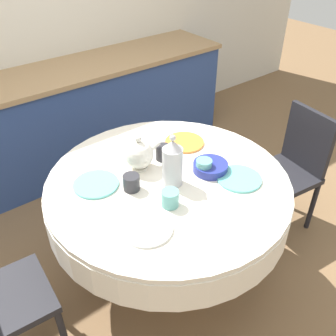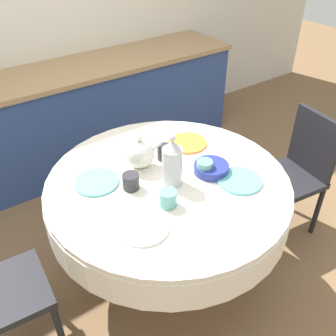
% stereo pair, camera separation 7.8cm
% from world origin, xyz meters
% --- Properties ---
extents(ground_plane, '(12.00, 12.00, 0.00)m').
position_xyz_m(ground_plane, '(0.00, 0.00, 0.00)').
color(ground_plane, brown).
extents(wall_back, '(7.00, 0.05, 2.60)m').
position_xyz_m(wall_back, '(0.00, 1.89, 1.30)').
color(wall_back, silver).
rests_on(wall_back, ground_plane).
extents(kitchen_counter, '(3.24, 0.64, 0.90)m').
position_xyz_m(kitchen_counter, '(0.00, 1.56, 0.45)').
color(kitchen_counter, '#2D4784').
rests_on(kitchen_counter, ground_plane).
extents(dining_table, '(1.35, 1.35, 0.77)m').
position_xyz_m(dining_table, '(0.00, 0.00, 0.65)').
color(dining_table, olive).
rests_on(dining_table, ground_plane).
extents(chair_left, '(0.45, 0.45, 0.90)m').
position_xyz_m(chair_left, '(1.01, -0.13, 0.51)').
color(chair_left, black).
rests_on(chair_left, ground_plane).
extents(plate_near_left, '(0.25, 0.25, 0.01)m').
position_xyz_m(plate_near_left, '(-0.31, -0.24, 0.78)').
color(plate_near_left, white).
rests_on(plate_near_left, dining_table).
extents(cup_near_left, '(0.09, 0.09, 0.09)m').
position_xyz_m(cup_near_left, '(-0.12, -0.17, 0.82)').
color(cup_near_left, '#5BA39E').
rests_on(cup_near_left, dining_table).
extents(plate_near_right, '(0.25, 0.25, 0.01)m').
position_xyz_m(plate_near_right, '(0.31, -0.24, 0.78)').
color(plate_near_right, '#60BCB7').
rests_on(plate_near_right, dining_table).
extents(cup_near_right, '(0.09, 0.09, 0.09)m').
position_xyz_m(cup_near_right, '(0.20, -0.07, 0.82)').
color(cup_near_right, '#5BA39E').
rests_on(cup_near_right, dining_table).
extents(plate_far_left, '(0.25, 0.25, 0.01)m').
position_xyz_m(plate_far_left, '(-0.34, 0.20, 0.78)').
color(plate_far_left, '#60BCB7').
rests_on(plate_far_left, dining_table).
extents(cup_far_left, '(0.09, 0.09, 0.09)m').
position_xyz_m(cup_far_left, '(-0.20, 0.06, 0.82)').
color(cup_far_left, '#28282D').
rests_on(cup_far_left, dining_table).
extents(plate_far_right, '(0.25, 0.25, 0.01)m').
position_xyz_m(plate_far_right, '(0.31, 0.23, 0.78)').
color(plate_far_right, orange).
rests_on(plate_far_right, dining_table).
extents(cup_far_right, '(0.09, 0.09, 0.09)m').
position_xyz_m(cup_far_right, '(0.10, 0.18, 0.82)').
color(cup_far_right, '#28282D').
rests_on(cup_far_right, dining_table).
extents(coffee_carafe, '(0.11, 0.11, 0.30)m').
position_xyz_m(coffee_carafe, '(0.00, -0.04, 0.91)').
color(coffee_carafe, '#B2B2B7').
rests_on(coffee_carafe, dining_table).
extents(teapot, '(0.23, 0.17, 0.21)m').
position_xyz_m(teapot, '(-0.06, 0.19, 0.87)').
color(teapot, silver).
rests_on(teapot, dining_table).
extents(fruit_bowl, '(0.20, 0.20, 0.05)m').
position_xyz_m(fruit_bowl, '(0.24, -0.08, 0.80)').
color(fruit_bowl, navy).
rests_on(fruit_bowl, dining_table).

